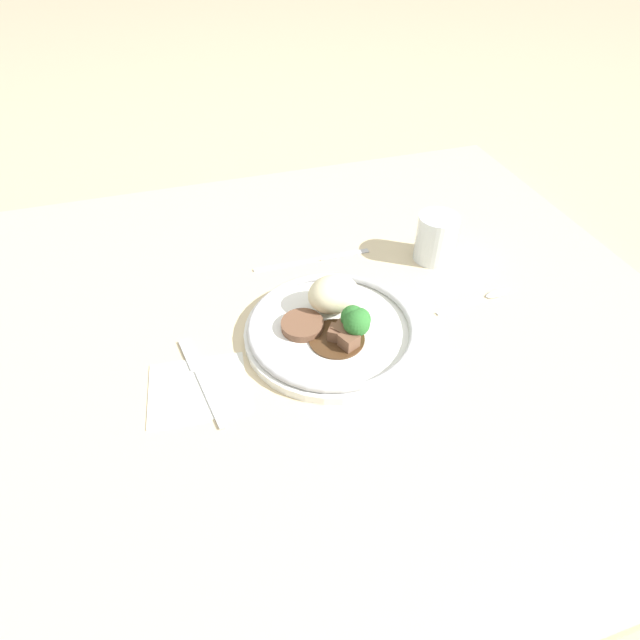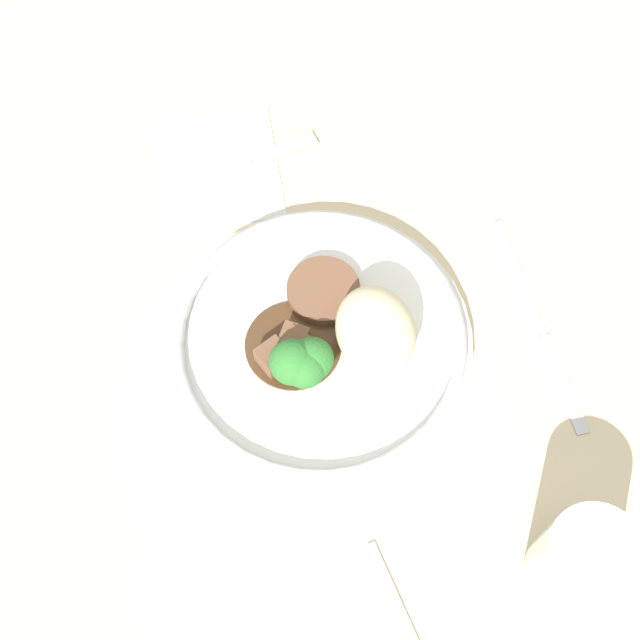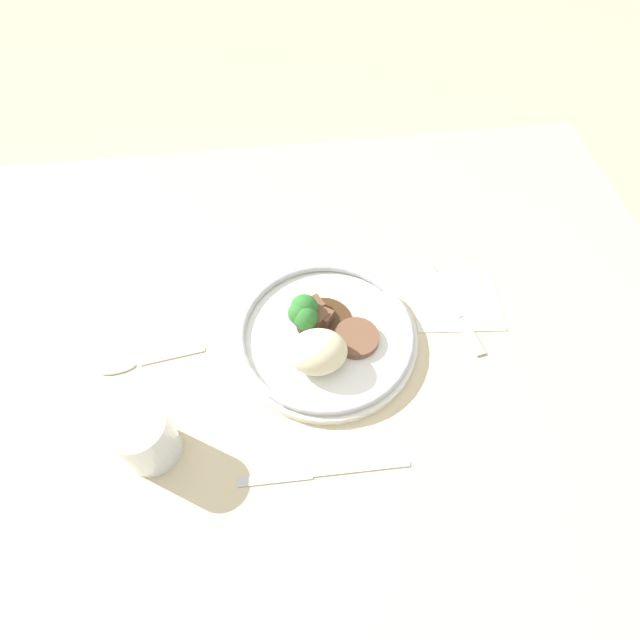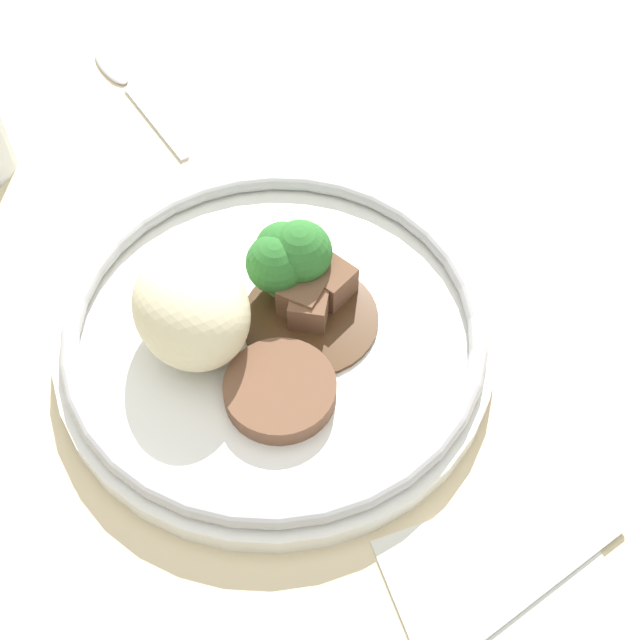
{
  "view_description": "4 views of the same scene",
  "coord_description": "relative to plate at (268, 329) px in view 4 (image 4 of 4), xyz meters",
  "views": [
    {
      "loc": [
        -0.19,
        -0.6,
        0.63
      ],
      "look_at": [
        -0.02,
        -0.05,
        0.09
      ],
      "focal_mm": 28.0,
      "sensor_mm": 36.0,
      "label": 1
    },
    {
      "loc": [
        0.34,
        -0.14,
        0.82
      ],
      "look_at": [
        -0.01,
        -0.04,
        0.08
      ],
      "focal_mm": 50.0,
      "sensor_mm": 36.0,
      "label": 2
    },
    {
      "loc": [
        0.06,
        0.36,
        0.72
      ],
      "look_at": [
        0.01,
        -0.06,
        0.08
      ],
      "focal_mm": 28.0,
      "sensor_mm": 36.0,
      "label": 3
    },
    {
      "loc": [
        -0.31,
        0.07,
        0.54
      ],
      "look_at": [
        -0.01,
        -0.08,
        0.07
      ],
      "focal_mm": 50.0,
      "sensor_mm": 36.0,
      "label": 4
    }
  ],
  "objects": [
    {
      "name": "napkin",
      "position": [
        -0.23,
        -0.05,
        -0.02
      ],
      "size": [
        0.15,
        0.13,
        0.0
      ],
      "color": "silver",
      "rests_on": "dining_table"
    },
    {
      "name": "dining_table",
      "position": [
        -0.0,
        0.04,
        -0.05
      ],
      "size": [
        1.23,
        1.09,
        0.05
      ],
      "color": "beige",
      "rests_on": "ground"
    },
    {
      "name": "ground_plane",
      "position": [
        -0.0,
        0.04,
        -0.07
      ],
      "size": [
        8.0,
        8.0,
        0.0
      ],
      "primitive_type": "plane",
      "color": "tan"
    },
    {
      "name": "spoon",
      "position": [
        0.3,
        0.01,
        -0.02
      ],
      "size": [
        0.16,
        0.03,
        0.01
      ],
      "rotation": [
        0.0,
        0.0,
        0.14
      ],
      "color": "#B7B7BC",
      "rests_on": "dining_table"
    },
    {
      "name": "plate",
      "position": [
        0.0,
        0.0,
        0.0
      ],
      "size": [
        0.29,
        0.29,
        0.08
      ],
      "color": "white",
      "rests_on": "dining_table"
    }
  ]
}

